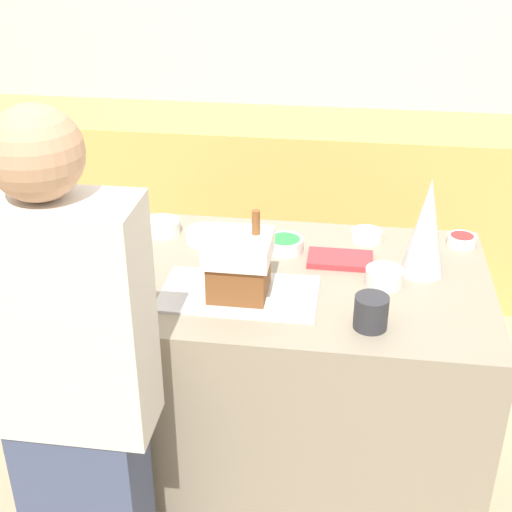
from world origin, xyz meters
The scene contains 17 objects.
ground_plane centered at (0.00, 0.00, 0.00)m, with size 12.00×12.00×0.00m, color tan.
wall_back centered at (0.00, 2.03, 1.30)m, with size 8.00×0.05×2.60m.
back_cabinet_block centered at (0.00, 1.71, 0.46)m, with size 6.00×0.60×0.93m.
kitchen_island centered at (0.00, 0.00, 0.47)m, with size 1.42×0.81×0.95m.
baking_tray centered at (-0.06, -0.14, 0.95)m, with size 0.47×0.27×0.01m.
gingerbread_house centered at (-0.06, -0.14, 1.06)m, with size 0.19×0.19×0.26m.
decorative_tree centered at (0.49, 0.07, 1.11)m, with size 0.14×0.14×0.32m.
candy_bowl_near_tray_left centered at (-0.46, -0.01, 0.98)m, with size 0.14×0.14×0.05m.
candy_bowl_behind_tray centered at (0.37, -0.02, 0.98)m, with size 0.12×0.12×0.05m.
candy_bowl_far_left centered at (-0.40, 0.24, 0.98)m, with size 0.13×0.13×0.05m.
candy_bowl_center_rear centered at (0.04, 0.17, 0.97)m, with size 0.13×0.13×0.05m.
candy_bowl_beside_tree centered at (-0.24, 0.20, 0.97)m, with size 0.13×0.13×0.04m.
candy_bowl_near_tray_right centered at (0.64, 0.29, 0.97)m, with size 0.10×0.10×0.04m.
candy_bowl_front_corner centered at (0.32, 0.29, 0.97)m, with size 0.11×0.11×0.04m.
cookbook centered at (0.23, 0.11, 0.96)m, with size 0.21×0.12×0.02m.
mug centered at (0.33, -0.27, 1.00)m, with size 0.10×0.10×0.10m.
person centered at (-0.43, -0.59, 0.85)m, with size 0.43×0.54×1.65m.
Camera 1 is at (0.25, -1.97, 2.05)m, focal length 50.00 mm.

